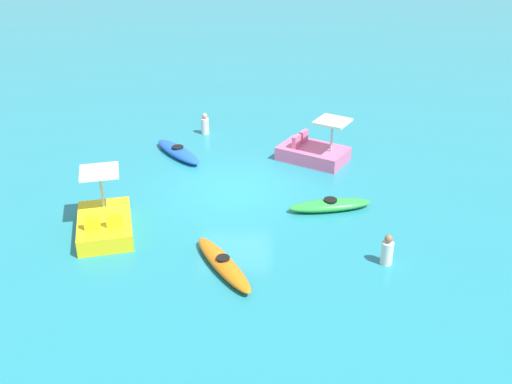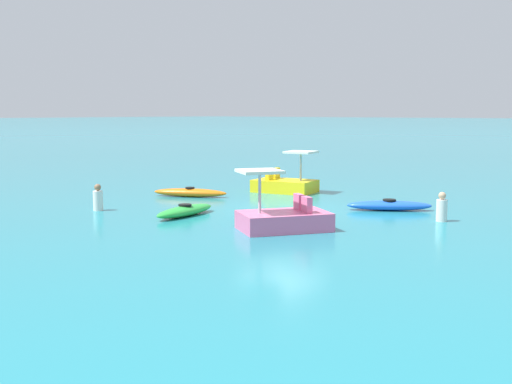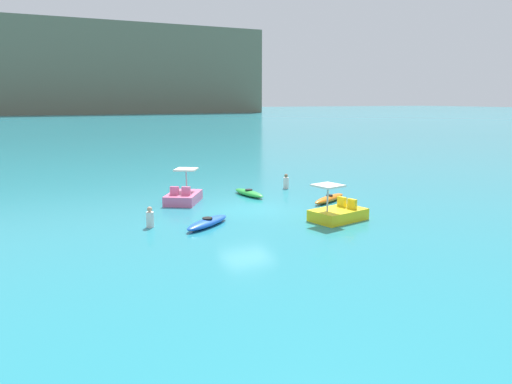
# 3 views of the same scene
# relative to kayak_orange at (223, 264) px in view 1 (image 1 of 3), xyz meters

# --- Properties ---
(ground_plane) EXTENTS (600.00, 600.00, 0.00)m
(ground_plane) POSITION_rel_kayak_orange_xyz_m (-4.65, 0.20, -0.16)
(ground_plane) COLOR teal
(kayak_orange) EXTENTS (2.81, 1.85, 0.37)m
(kayak_orange) POSITION_rel_kayak_orange_xyz_m (0.00, 0.00, 0.00)
(kayak_orange) COLOR orange
(kayak_orange) RESTS_ON ground_plane
(kayak_blue) EXTENTS (2.63, 2.18, 0.37)m
(kayak_blue) POSITION_rel_kayak_orange_xyz_m (-7.44, -1.96, 0.00)
(kayak_blue) COLOR blue
(kayak_blue) RESTS_ON ground_plane
(kayak_green) EXTENTS (1.04, 2.68, 0.37)m
(kayak_green) POSITION_rel_kayak_orange_xyz_m (-3.17, 3.20, 0.00)
(kayak_green) COLOR green
(kayak_green) RESTS_ON ground_plane
(pedal_boat_pink) EXTENTS (2.54, 2.83, 1.68)m
(pedal_boat_pink) POSITION_rel_kayak_orange_xyz_m (-6.96, 3.06, 0.17)
(pedal_boat_pink) COLOR pink
(pedal_boat_pink) RESTS_ON ground_plane
(pedal_boat_yellow) EXTENTS (2.67, 1.98, 1.68)m
(pedal_boat_yellow) POSITION_rel_kayak_orange_xyz_m (-1.89, -3.48, 0.17)
(pedal_boat_yellow) COLOR yellow
(pedal_boat_yellow) RESTS_ON ground_plane
(person_near_shore) EXTENTS (0.43, 0.43, 0.88)m
(person_near_shore) POSITION_rel_kayak_orange_xyz_m (-9.66, -1.08, 0.22)
(person_near_shore) COLOR silver
(person_near_shore) RESTS_ON ground_plane
(person_by_kayaks) EXTENTS (0.36, 0.36, 0.88)m
(person_by_kayaks) POSITION_rel_kayak_orange_xyz_m (-0.21, 4.33, 0.22)
(person_by_kayaks) COLOR silver
(person_by_kayaks) RESTS_ON ground_plane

